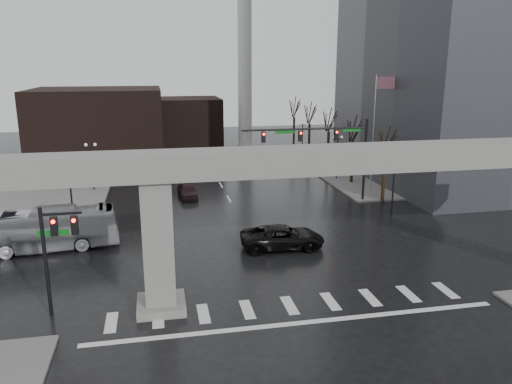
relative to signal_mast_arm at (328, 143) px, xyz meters
The scene contains 23 objects.
ground 21.64m from the signal_mast_arm, 115.57° to the right, with size 160.00×160.00×0.00m, color black.
sidewalk_ne 24.86m from the signal_mast_arm, 45.33° to the left, with size 28.00×36.00×0.15m, color slate.
elevated_guideway 20.35m from the signal_mast_arm, 112.35° to the right, with size 48.00×2.60×8.70m.
building_far_left 32.68m from the signal_mast_arm, 134.74° to the left, with size 16.00×14.00×10.00m, color black.
building_far_mid 35.02m from the signal_mast_arm, 108.32° to the left, with size 10.00×10.00×8.00m, color black.
smokestack 28.38m from the signal_mast_arm, 96.28° to the left, with size 3.60×3.60×30.00m.
signal_mast_arm is the anchor object (origin of this frame).
signal_left_pole 28.09m from the signal_mast_arm, 139.26° to the right, with size 2.30×0.30×6.00m.
flagpole_assembly 7.27m from the signal_mast_arm, 26.93° to the left, with size 2.06×0.12×12.00m.
lamp_right_0 6.99m from the signal_mast_arm, 46.80° to the right, with size 1.22×0.32×5.11m.
lamp_right_1 10.51m from the signal_mast_arm, 63.90° to the left, with size 1.22×0.32×5.11m.
lamp_right_2 23.75m from the signal_mast_arm, 79.01° to the left, with size 1.22×0.32×5.11m.
lamp_left_0 23.12m from the signal_mast_arm, 167.96° to the right, with size 1.22×0.32×5.11m.
lamp_left_1 24.42m from the signal_mast_arm, 157.75° to the left, with size 1.22×0.32×5.11m.
lamp_left_2 32.40m from the signal_mast_arm, 134.11° to the left, with size 1.22×0.32×5.11m.
tree_right_0 6.37m from the signal_mast_arm, ahead, with size 1.09×1.58×7.50m.
tree_right_1 9.57m from the signal_mast_arm, 52.50° to the left, with size 1.09×1.61×7.67m.
tree_right_2 16.45m from the signal_mast_arm, 70.00° to the left, with size 1.10×1.63×7.85m.
tree_right_3 24.04m from the signal_mast_arm, 76.58° to the left, with size 1.11×1.66×8.02m.
tree_right_4 31.83m from the signal_mast_arm, 79.94° to the left, with size 1.12×1.69×8.19m.
pickup_truck 14.11m from the signal_mast_arm, 122.91° to the right, with size 2.80×6.08×1.69m, color black.
city_bus 26.00m from the signal_mast_arm, 161.75° to the right, with size 2.56×10.92×3.04m, color #B2B2B7.
far_car 14.68m from the signal_mast_arm, 160.87° to the left, with size 1.69×4.20×1.43m, color black.
Camera 1 is at (-6.86, -25.44, 13.06)m, focal length 35.00 mm.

